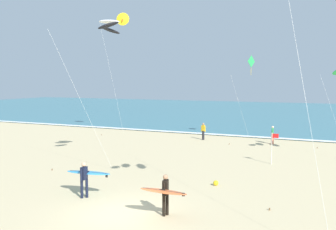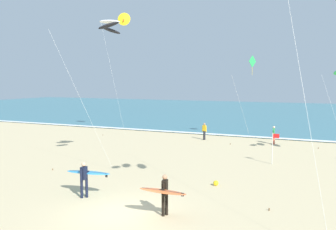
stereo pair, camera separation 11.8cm
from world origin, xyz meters
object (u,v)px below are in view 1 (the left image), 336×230
surfer_trailing (165,192)px  beach_ball (216,183)px  kite_diamond_emerald_high (250,65)px  lifeguard_flag (273,145)px  surfer_lead (86,175)px  kite_delta_golden_low (123,19)px  kite_arc_ivory_mid (109,26)px  bystander_green_top (272,135)px  bystander_yellow_top (203,131)px

surfer_trailing → beach_ball: surfer_trailing is taller
surfer_trailing → beach_ball: bearing=81.9°
kite_diamond_emerald_high → lifeguard_flag: kite_diamond_emerald_high is taller
surfer_lead → kite_delta_golden_low: 21.53m
kite_arc_ivory_mid → kite_delta_golden_low: 13.80m
kite_arc_ivory_mid → lifeguard_flag: bearing=30.7°
kite_delta_golden_low → bystander_green_top: bearing=4.6°
lifeguard_flag → surfer_lead: bearing=-124.8°
kite_arc_ivory_mid → kite_diamond_emerald_high: (5.86, 14.08, -1.83)m
kite_delta_golden_low → surfer_lead: bearing=-64.6°
bystander_yellow_top → lifeguard_flag: (7.21, -7.52, 0.45)m
surfer_lead → kite_diamond_emerald_high: kite_diamond_emerald_high is taller
surfer_lead → beach_ball: 6.68m
surfer_lead → bystander_yellow_top: 17.90m
kite_arc_ivory_mid → lifeguard_flag: size_ratio=4.35×
kite_diamond_emerald_high → lifeguard_flag: size_ratio=3.71×
surfer_lead → kite_arc_ivory_mid: (-1.84, 5.00, 7.72)m
surfer_lead → bystander_yellow_top: (-0.01, 17.90, -0.24)m
kite_diamond_emerald_high → kite_delta_golden_low: size_ratio=0.64×
surfer_trailing → kite_delta_golden_low: (-12.50, 17.81, 10.45)m
surfer_trailing → kite_arc_ivory_mid: kite_arc_ivory_mid is taller
surfer_trailing → kite_delta_golden_low: kite_delta_golden_low is taller
bystander_green_top → surfer_lead: bearing=-108.9°
bystander_green_top → beach_ball: bearing=-94.5°
kite_delta_golden_low → bystander_yellow_top: size_ratio=7.66×
kite_diamond_emerald_high → bystander_yellow_top: (-4.03, -1.18, -6.14)m
surfer_trailing → kite_diamond_emerald_high: 20.75m
bystander_yellow_top → lifeguard_flag: size_ratio=0.76×
kite_arc_ivory_mid → bystander_yellow_top: 15.27m
surfer_trailing → beach_ball: 5.12m
kite_delta_golden_low → beach_ball: 21.63m
kite_arc_ivory_mid → kite_delta_golden_low: bearing=117.5°
kite_diamond_emerald_high → bystander_green_top: 6.59m
surfer_lead → surfer_trailing: size_ratio=1.22×
bystander_green_top → kite_delta_golden_low: bearing=-175.4°
surfer_trailing → bystander_yellow_top: (-4.43, 18.70, -0.23)m
lifeguard_flag → surfer_trailing: bearing=-104.0°
kite_diamond_emerald_high → bystander_green_top: bearing=-22.4°
bystander_green_top → bystander_yellow_top: size_ratio=1.00×
kite_delta_golden_low → beach_ball: bearing=-44.2°
beach_ball → surfer_lead: bearing=-140.8°
surfer_trailing → bystander_green_top: surfer_trailing is taller
kite_delta_golden_low → beach_ball: kite_delta_golden_low is taller
surfer_lead → kite_delta_golden_low: bearing=115.4°
lifeguard_flag → beach_ball: lifeguard_flag is taller
kite_arc_ivory_mid → kite_diamond_emerald_high: 15.36m
bystander_yellow_top → beach_ball: 14.66m
kite_arc_ivory_mid → bystander_yellow_top: bearing=81.9°
bystander_green_top → beach_ball: (-1.10, -13.99, -0.67)m
kite_diamond_emerald_high → lifeguard_flag: 10.87m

